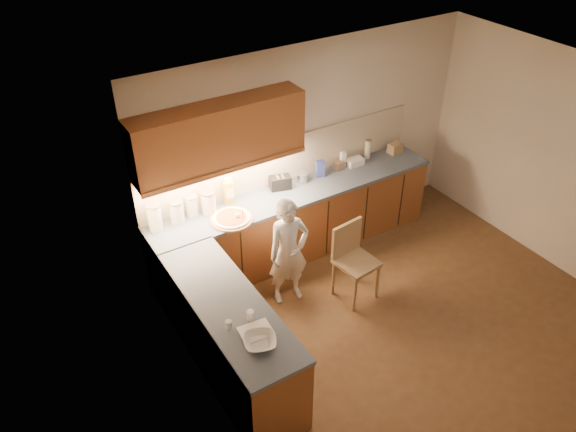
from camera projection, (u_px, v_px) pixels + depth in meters
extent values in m
plane|color=#52351C|center=(405.00, 320.00, 6.29)|extent=(4.50, 4.50, 0.00)
cube|color=beige|center=(309.00, 145.00, 6.94)|extent=(4.50, 0.04, 2.60)
cube|color=beige|center=(214.00, 311.00, 4.57)|extent=(0.04, 4.00, 2.60)
cube|color=beige|center=(565.00, 166.00, 6.51)|extent=(0.04, 4.00, 2.60)
cube|color=white|center=(441.00, 103.00, 4.80)|extent=(4.50, 4.00, 0.04)
cube|color=brown|center=(296.00, 223.00, 7.06)|extent=(3.75, 0.60, 0.88)
cube|color=brown|center=(231.00, 338.00, 5.47)|extent=(0.60, 2.00, 0.88)
cube|color=#495668|center=(296.00, 192.00, 6.80)|extent=(3.77, 0.62, 0.04)
cube|color=#495668|center=(228.00, 304.00, 5.21)|extent=(0.62, 2.02, 0.04)
cube|color=black|center=(194.00, 279.00, 6.19)|extent=(0.02, 0.01, 0.80)
cube|color=black|center=(242.00, 261.00, 6.45)|extent=(0.02, 0.01, 0.80)
cube|color=black|center=(286.00, 244.00, 6.71)|extent=(0.02, 0.01, 0.80)
cube|color=black|center=(328.00, 228.00, 6.97)|extent=(0.02, 0.01, 0.80)
cube|color=black|center=(366.00, 214.00, 7.22)|extent=(0.02, 0.01, 0.80)
cube|color=black|center=(401.00, 200.00, 7.48)|extent=(0.02, 0.01, 0.80)
cube|color=beige|center=(284.00, 160.00, 6.82)|extent=(3.75, 0.02, 0.58)
cube|color=brown|center=(219.00, 135.00, 5.95)|extent=(1.95, 0.35, 0.70)
cube|color=brown|center=(229.00, 171.00, 6.03)|extent=(1.95, 0.02, 0.06)
cylinder|color=tan|center=(231.00, 219.00, 6.28)|extent=(0.48, 0.48, 0.02)
cylinder|color=#FFECC7|center=(231.00, 218.00, 6.27)|extent=(0.43, 0.43, 0.02)
cylinder|color=#C34B1A|center=(231.00, 217.00, 6.26)|extent=(0.34, 0.34, 0.01)
sphere|color=white|center=(237.00, 215.00, 6.24)|extent=(0.06, 0.06, 0.06)
cylinder|color=white|center=(243.00, 215.00, 6.20)|extent=(0.07, 0.11, 0.20)
imported|color=silver|center=(289.00, 252.00, 6.23)|extent=(0.51, 0.36, 1.33)
cylinder|color=tan|center=(355.00, 295.00, 6.27)|extent=(0.04, 0.04, 0.47)
cylinder|color=tan|center=(377.00, 282.00, 6.45)|extent=(0.04, 0.04, 0.47)
cylinder|color=tan|center=(333.00, 278.00, 6.50)|extent=(0.04, 0.04, 0.47)
cylinder|color=tan|center=(356.00, 266.00, 6.68)|extent=(0.04, 0.04, 0.47)
cube|color=tan|center=(357.00, 263.00, 6.33)|extent=(0.47, 0.47, 0.04)
cube|color=tan|center=(346.00, 238.00, 6.32)|extent=(0.42, 0.09, 0.42)
imported|color=white|center=(260.00, 342.00, 4.75)|extent=(0.36, 0.36, 0.07)
cylinder|color=white|center=(155.00, 218.00, 6.05)|extent=(0.15, 0.15, 0.31)
cylinder|color=tan|center=(153.00, 205.00, 5.95)|extent=(0.16, 0.16, 0.02)
cylinder|color=white|center=(177.00, 213.00, 6.16)|extent=(0.15, 0.15, 0.26)
cylinder|color=gray|center=(176.00, 202.00, 6.08)|extent=(0.16, 0.16, 0.02)
cylinder|color=white|center=(192.00, 207.00, 6.28)|extent=(0.13, 0.13, 0.25)
cylinder|color=tan|center=(191.00, 197.00, 6.20)|extent=(0.14, 0.14, 0.02)
cylinder|color=white|center=(209.00, 203.00, 6.33)|extent=(0.16, 0.16, 0.26)
cylinder|color=gray|center=(208.00, 192.00, 6.25)|extent=(0.18, 0.18, 0.02)
cube|color=gold|center=(229.00, 192.00, 6.49)|extent=(0.13, 0.10, 0.29)
cube|color=white|center=(228.00, 180.00, 6.39)|extent=(0.08, 0.06, 0.05)
cube|color=black|center=(280.00, 183.00, 6.78)|extent=(0.28, 0.21, 0.16)
cube|color=#ADACB1|center=(278.00, 177.00, 6.73)|extent=(0.06, 0.11, 0.00)
cube|color=#ADACB1|center=(283.00, 176.00, 6.74)|extent=(0.06, 0.11, 0.00)
cylinder|color=#BABABF|center=(302.00, 178.00, 6.93)|extent=(0.14, 0.14, 0.11)
cylinder|color=#BABABF|center=(302.00, 174.00, 6.90)|extent=(0.15, 0.15, 0.01)
cube|color=#324198|center=(320.00, 169.00, 7.01)|extent=(0.13, 0.11, 0.22)
cube|color=#A48058|center=(339.00, 165.00, 7.21)|extent=(0.13, 0.09, 0.09)
cube|color=white|center=(343.00, 159.00, 7.23)|extent=(0.07, 0.07, 0.20)
cube|color=white|center=(355.00, 162.00, 7.28)|extent=(0.22, 0.16, 0.09)
cylinder|color=silver|center=(368.00, 150.00, 7.38)|extent=(0.08, 0.08, 0.25)
cylinder|color=tan|center=(368.00, 141.00, 7.31)|extent=(0.09, 0.09, 0.02)
cube|color=tan|center=(395.00, 148.00, 7.53)|extent=(0.18, 0.14, 0.14)
cube|color=white|center=(256.00, 331.00, 4.89)|extent=(0.30, 0.25, 0.02)
cylinder|color=silver|center=(229.00, 324.00, 4.91)|extent=(0.06, 0.06, 0.08)
cylinder|color=white|center=(250.00, 315.00, 5.00)|extent=(0.07, 0.07, 0.09)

